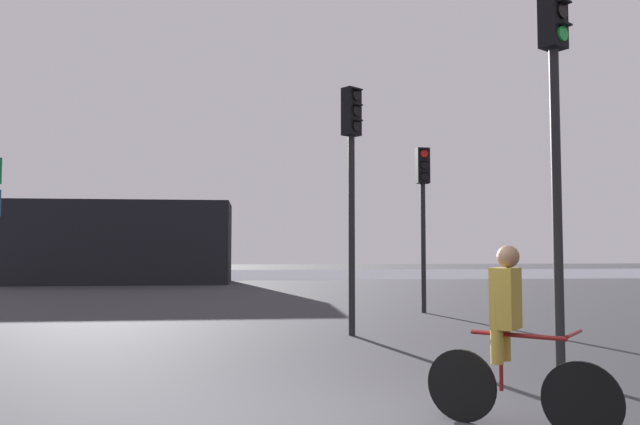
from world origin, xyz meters
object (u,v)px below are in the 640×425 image
object	(u,v)px
traffic_light_near_right	(555,101)
cyclist	(510,336)
distant_building	(120,243)
traffic_light_far_right	(423,197)
traffic_light_center	(352,163)

from	to	relation	value
traffic_light_near_right	cyclist	xyz separation A→B (m)	(-1.51, -2.05, -2.64)
distant_building	traffic_light_far_right	world-z (taller)	traffic_light_far_right
traffic_light_far_right	traffic_light_near_right	bearing A→B (deg)	82.59
distant_building	traffic_light_near_right	xyz separation A→B (m)	(9.97, -22.48, 1.58)
traffic_light_near_right	traffic_light_center	bearing A→B (deg)	-94.60
traffic_light_near_right	cyclist	distance (m)	3.67
traffic_light_center	cyclist	size ratio (longest dim) A/B	2.85
traffic_light_center	traffic_light_far_right	size ratio (longest dim) A/B	1.11
distant_building	cyclist	xyz separation A→B (m)	(8.46, -24.53, -1.06)
traffic_light_near_right	traffic_light_far_right	size ratio (longest dim) A/B	1.21
traffic_light_far_right	cyclist	distance (m)	10.32
traffic_light_near_right	traffic_light_center	world-z (taller)	traffic_light_near_right
traffic_light_near_right	traffic_light_far_right	bearing A→B (deg)	-123.93
distant_building	traffic_light_near_right	distance (m)	24.64
traffic_light_center	traffic_light_far_right	xyz separation A→B (m)	(2.42, 3.84, -0.30)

